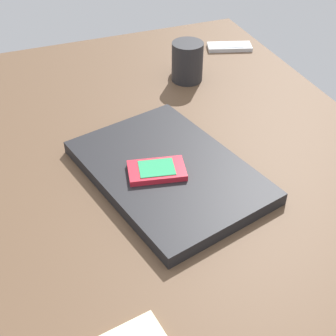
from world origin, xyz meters
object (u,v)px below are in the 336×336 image
(laptop_closed, at_px, (168,171))
(cell_phone_on_desk, at_px, (229,47))
(cell_phone_on_laptop, at_px, (157,170))
(coffee_mug, at_px, (187,61))

(laptop_closed, height_order, cell_phone_on_desk, laptop_closed)
(cell_phone_on_laptop, distance_m, cell_phone_on_desk, 0.59)
(cell_phone_on_laptop, height_order, cell_phone_on_desk, cell_phone_on_laptop)
(cell_phone_on_laptop, bearing_deg, laptop_closed, -67.43)
(cell_phone_on_laptop, bearing_deg, coffee_mug, -30.61)
(coffee_mug, bearing_deg, cell_phone_on_laptop, 149.39)
(cell_phone_on_desk, bearing_deg, laptop_closed, 141.70)
(laptop_closed, relative_size, coffee_mug, 3.21)
(coffee_mug, bearing_deg, cell_phone_on_desk, -56.59)
(cell_phone_on_desk, xyz_separation_m, coffee_mug, (-0.12, 0.18, 0.04))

